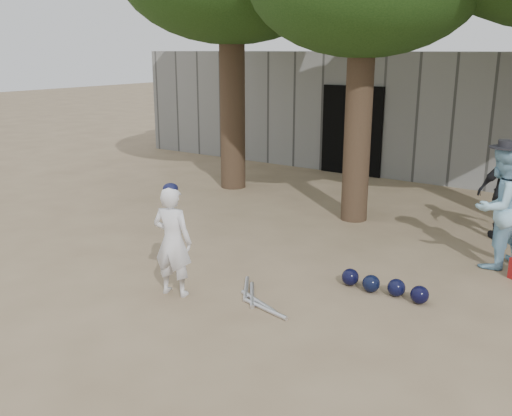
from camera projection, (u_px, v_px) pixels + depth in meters
The scene contains 7 objects.
ground at pixel (177, 286), 7.63m from camera, with size 70.00×70.00×0.00m, color #937C5E.
boy_player at pixel (173, 241), 7.19m from camera, with size 0.52×0.34×1.43m, color white.
spectator_blue at pixel (499, 207), 8.10m from camera, with size 0.86×0.67×1.78m, color #97CDE9.
spectator_dark at pixel (507, 192), 9.30m from camera, with size 0.94×0.39×1.61m, color black.
back_building at pixel (434, 109), 15.41m from camera, with size 16.00×5.24×3.00m.
helmet_row at pixel (384, 286), 7.35m from camera, with size 1.19×0.29×0.23m.
bat_pile at pixel (255, 298), 7.18m from camera, with size 1.12×0.78×0.06m.
Camera 1 is at (4.89, -5.21, 3.06)m, focal length 40.00 mm.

